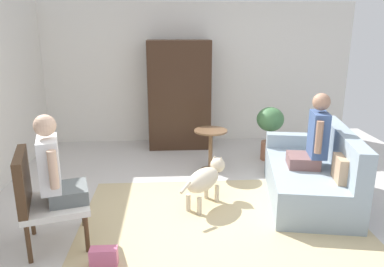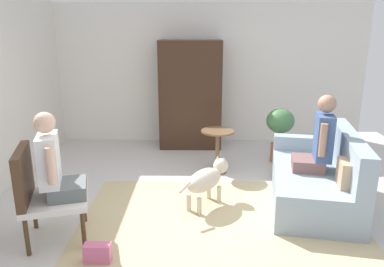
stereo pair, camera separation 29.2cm
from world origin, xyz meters
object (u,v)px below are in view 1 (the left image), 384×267
person_on_armchair (55,168)px  armoire_cabinet (179,95)px  couch (313,176)px  dog (205,179)px  handbag (104,257)px  round_end_table (211,145)px  person_on_couch (314,137)px  armchair (40,194)px  potted_plant (270,126)px

person_on_armchair → armoire_cabinet: bearing=67.6°
couch → dog: bearing=-176.7°
armoire_cabinet → handbag: (-0.79, -3.50, -0.85)m
round_end_table → dog: (-0.18, -1.07, -0.08)m
round_end_table → armoire_cabinet: bearing=108.1°
person_on_couch → person_on_armchair: 2.92m
couch → round_end_table: bearing=139.6°
round_end_table → armchair: bearing=-135.0°
handbag → round_end_table: bearing=61.5°
armchair → dog: bearing=25.0°
couch → person_on_armchair: bearing=-164.2°
couch → person_on_armchair: 3.01m
person_on_armchair → round_end_table: (1.69, 1.80, -0.38)m
armchair → round_end_table: (1.84, 1.84, -0.13)m
armchair → armoire_cabinet: (1.42, 3.12, 0.39)m
person_on_couch → round_end_table: bearing=138.1°
dog → armoire_cabinet: armoire_cabinet is taller
round_end_table → dog: 1.09m
person_on_couch → armoire_cabinet: 2.76m
round_end_table → handbag: (-1.21, -2.22, -0.33)m
handbag → armchair: bearing=149.2°
armchair → person_on_couch: 3.09m
armchair → potted_plant: bearing=39.0°
potted_plant → couch: bearing=-83.5°
round_end_table → armoire_cabinet: armoire_cabinet is taller
couch → person_on_couch: bearing=-157.2°
couch → handbag: 2.68m
person_on_armchair → armoire_cabinet: armoire_cabinet is taller
person_on_armchair → handbag: (0.48, -0.42, -0.71)m
round_end_table → armoire_cabinet: size_ratio=0.34×
dog → potted_plant: (1.18, 1.53, 0.22)m
person_on_armchair → couch: bearing=15.8°
dog → potted_plant: bearing=52.3°
person_on_couch → person_on_armchair: person_on_couch is taller
couch → person_on_couch: person_on_couch is taller
person_on_armchair → handbag: size_ratio=3.54×
person_on_armchair → potted_plant: (2.69, 2.26, -0.23)m
person_on_armchair → potted_plant: size_ratio=1.00×
armoire_cabinet → handbag: size_ratio=7.67×
armchair → armoire_cabinet: bearing=65.5°
round_end_table → dog: size_ratio=0.86×
round_end_table → dog: bearing=-99.7°
potted_plant → person_on_armchair: bearing=-139.9°
armchair → person_on_couch: size_ratio=1.07×
person_on_armchair → handbag: bearing=-41.1°
armchair → round_end_table: bearing=45.0°
dog → round_end_table: bearing=80.3°
armoire_cabinet → handbag: bearing=-102.7°
person_on_couch → armoire_cabinet: (-1.54, 2.29, 0.13)m
person_on_couch → potted_plant: size_ratio=1.05×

